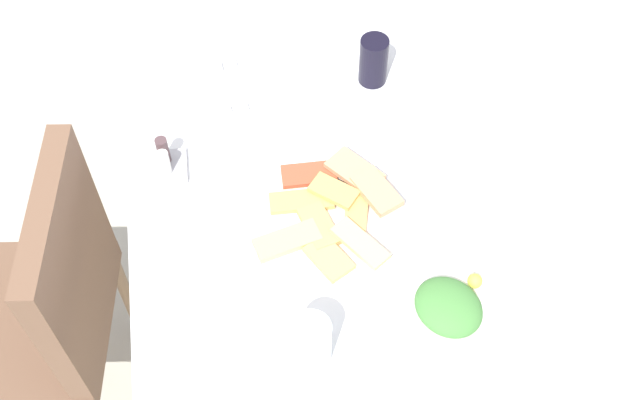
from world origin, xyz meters
The scene contains 11 objects.
ground_plane centered at (0.00, 0.00, 0.00)m, with size 6.00×6.00×0.00m, color beige.
dining_table centered at (0.00, 0.00, 0.67)m, with size 1.02×0.77×0.77m.
dining_chair centered at (-0.02, 0.63, 0.52)m, with size 0.48×0.48×0.92m.
pide_platter centered at (-0.04, -0.03, 0.78)m, with size 0.32×0.32×0.04m.
salad_plate_greens centered at (-0.30, -0.21, 0.79)m, with size 0.22×0.22×0.05m.
soda_can centered at (0.33, -0.19, 0.83)m, with size 0.07×0.07×0.12m, color black.
drinking_glass centered at (-0.34, 0.06, 0.82)m, with size 0.08×0.08×0.11m, color silver.
paper_napkin centered at (0.35, 0.14, 0.77)m, with size 0.11×0.11×0.00m, color white.
fork centered at (0.35, 0.12, 0.77)m, with size 0.17×0.02×0.01m, color silver.
spoon centered at (0.35, 0.16, 0.77)m, with size 0.16×0.01×0.01m, color silver.
condiment_caddy centered at (0.14, 0.30, 0.79)m, with size 0.09×0.09×0.08m.
Camera 1 is at (-0.95, 0.14, 2.14)m, focal length 44.90 mm.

